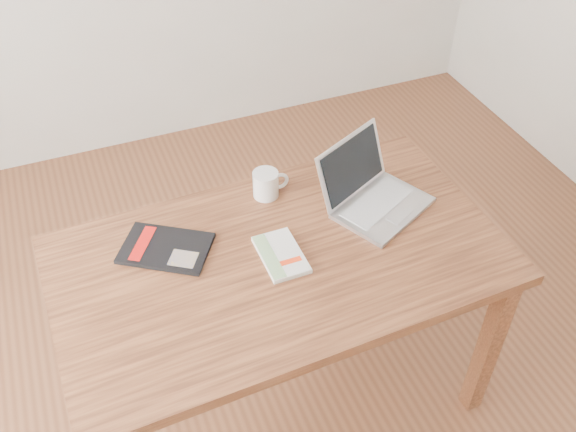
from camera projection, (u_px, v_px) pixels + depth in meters
name	position (u px, v px, depth m)	size (l,w,h in m)	color
room	(243.00, 125.00, 1.46)	(4.04, 4.04, 2.70)	brown
desk	(281.00, 275.00, 2.06)	(1.43, 0.85, 0.75)	#59301A
white_guidebook	(281.00, 255.00, 1.99)	(0.13, 0.20, 0.02)	silver
black_guidebook	(166.00, 248.00, 2.01)	(0.33, 0.30, 0.01)	black
laptop	(372.00, 192.00, 2.15)	(0.41, 0.40, 0.21)	silver
coffee_mug	(267.00, 184.00, 2.18)	(0.13, 0.09, 0.10)	white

